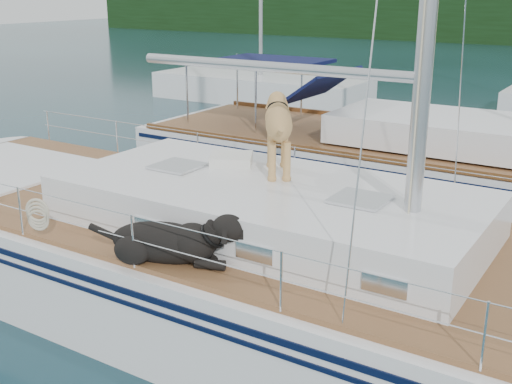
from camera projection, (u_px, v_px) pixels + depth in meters
The scene contains 4 objects.
ground at pixel (217, 302), 8.71m from camera, with size 120.00×120.00×0.00m, color black.
main_sailboat at pixel (222, 257), 8.45m from camera, with size 12.00×3.85×14.01m.
neighbor_sailboat at pixel (403, 166), 12.97m from camera, with size 11.00×3.50×13.30m.
bg_boat_west at pixel (261, 89), 23.91m from camera, with size 8.00×3.00×11.65m.
Camera 1 is at (4.63, -6.34, 4.09)m, focal length 45.00 mm.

